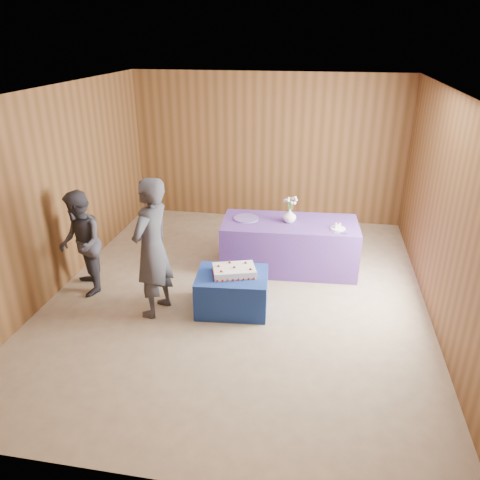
% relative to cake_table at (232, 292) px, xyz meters
% --- Properties ---
extents(ground, '(6.00, 6.00, 0.00)m').
position_rel_cake_table_xyz_m(ground, '(0.02, 0.36, -0.25)').
color(ground, tan).
rests_on(ground, ground).
extents(room_shell, '(5.04, 6.04, 2.72)m').
position_rel_cake_table_xyz_m(room_shell, '(0.02, 0.36, 1.55)').
color(room_shell, brown).
rests_on(room_shell, ground).
extents(cake_table, '(0.96, 0.78, 0.50)m').
position_rel_cake_table_xyz_m(cake_table, '(0.00, 0.00, 0.00)').
color(cake_table, navy).
rests_on(cake_table, ground).
extents(serving_table, '(2.05, 1.02, 0.75)m').
position_rel_cake_table_xyz_m(serving_table, '(0.63, 1.30, 0.12)').
color(serving_table, '#5F328B').
rests_on(serving_table, ground).
extents(sheet_cake, '(0.64, 0.53, 0.13)m').
position_rel_cake_table_xyz_m(sheet_cake, '(0.02, 0.02, 0.30)').
color(sheet_cake, white).
rests_on(sheet_cake, cake_table).
extents(vase, '(0.24, 0.24, 0.20)m').
position_rel_cake_table_xyz_m(vase, '(0.61, 1.30, 0.60)').
color(vase, white).
rests_on(vase, serving_table).
extents(flower_spray, '(0.21, 0.20, 0.16)m').
position_rel_cake_table_xyz_m(flower_spray, '(0.61, 1.30, 0.84)').
color(flower_spray, '#376B2B').
rests_on(flower_spray, vase).
extents(platter, '(0.50, 0.50, 0.02)m').
position_rel_cake_table_xyz_m(platter, '(-0.04, 1.31, 0.51)').
color(platter, '#6A53A6').
rests_on(platter, serving_table).
extents(plate, '(0.22, 0.22, 0.01)m').
position_rel_cake_table_xyz_m(plate, '(1.32, 1.16, 0.51)').
color(plate, silver).
rests_on(plate, serving_table).
extents(cake_slice, '(0.08, 0.07, 0.09)m').
position_rel_cake_table_xyz_m(cake_slice, '(1.32, 1.16, 0.55)').
color(cake_slice, white).
rests_on(cake_slice, plate).
extents(knife, '(0.26, 0.06, 0.00)m').
position_rel_cake_table_xyz_m(knife, '(1.32, 1.00, 0.50)').
color(knife, silver).
rests_on(knife, serving_table).
extents(guest_left, '(0.57, 0.74, 1.79)m').
position_rel_cake_table_xyz_m(guest_left, '(-0.95, -0.24, 0.65)').
color(guest_left, '#35353F').
rests_on(guest_left, ground).
extents(guest_right, '(0.85, 0.89, 1.45)m').
position_rel_cake_table_xyz_m(guest_right, '(-2.08, 0.09, 0.48)').
color(guest_right, '#33323C').
rests_on(guest_right, ground).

